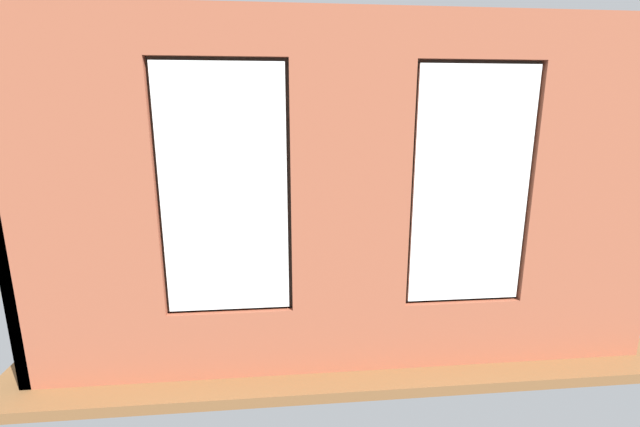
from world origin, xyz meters
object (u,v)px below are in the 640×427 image
couch_by_window (262,308)px  potted_plant_mid_room_small (375,226)px  tv_flatscreen (156,205)px  couch_left (457,242)px  cup_ceramic (286,242)px  papasan_chair (311,209)px  potted_plant_between_couches (395,274)px  remote_silver (338,238)px  media_console (159,245)px  potted_plant_by_left_couch (405,221)px  table_plant_small (302,232)px  remote_gray (321,243)px  coffee_table (314,245)px  potted_plant_near_tv (179,236)px

couch_by_window → potted_plant_mid_room_small: couch_by_window is taller
tv_flatscreen → couch_left: bearing=173.8°
cup_ceramic → papasan_chair: bearing=-103.8°
cup_ceramic → potted_plant_between_couches: (-1.15, 1.83, 0.16)m
remote_silver → media_console: (2.82, -0.40, -0.15)m
potted_plant_mid_room_small → potted_plant_by_left_couch: 0.81m
couch_by_window → media_console: size_ratio=1.95×
tv_flatscreen → media_console: bearing=90.0°
couch_left → potted_plant_mid_room_small: (1.09, -1.04, 0.02)m
couch_left → papasan_chair: 3.02m
remote_silver → potted_plant_between_couches: 2.11m
media_console → potted_plant_mid_room_small: 3.66m
cup_ceramic → potted_plant_between_couches: potted_plant_between_couches is taller
couch_by_window → couch_left: 3.62m
table_plant_small → tv_flatscreen: size_ratio=0.24×
papasan_chair → potted_plant_mid_room_small: 1.52m
potted_plant_by_left_couch → potted_plant_mid_room_small: bearing=32.1°
remote_gray → remote_silver: same height
couch_by_window → papasan_chair: (-0.84, -4.14, 0.12)m
potted_plant_between_couches → potted_plant_by_left_couch: size_ratio=2.75×
papasan_chair → remote_silver: bearing=97.5°
couch_left → cup_ceramic: bearing=-91.1°
remote_gray → couch_by_window: bearing=-130.9°
papasan_chair → couch_by_window: bearing=78.5°
couch_left → potted_plant_mid_room_small: bearing=-137.8°
coffee_table → potted_plant_mid_room_small: 1.60m
coffee_table → papasan_chair: size_ratio=1.25×
cup_ceramic → papasan_chair: 2.32m
couch_by_window → couch_left: (-2.99, -2.03, -0.00)m
remote_silver → media_console: media_console is taller
cup_ceramic → potted_plant_near_tv: size_ratio=0.07×
table_plant_small → remote_gray: 0.38m
media_console → potted_plant_between_couches: (-3.16, 2.48, 0.35)m
remote_gray → papasan_chair: papasan_chair is taller
couch_by_window → potted_plant_between_couches: potted_plant_between_couches is taller
potted_plant_mid_room_small → potted_plant_between_couches: size_ratio=0.39×
couch_left → potted_plant_by_left_couch: size_ratio=4.30×
media_console → tv_flatscreen: size_ratio=0.97×
cup_ceramic → potted_plant_by_left_couch: bearing=-145.1°
remote_silver → papasan_chair: papasan_chair is taller
media_console → potted_plant_mid_room_small: size_ratio=1.98×
media_console → tv_flatscreen: tv_flatscreen is taller
media_console → couch_by_window: bearing=124.1°
potted_plant_near_tv → potted_plant_between_couches: size_ratio=1.08×
coffee_table → potted_plant_by_left_couch: 2.40m
cup_ceramic → potted_plant_by_left_couch: (-2.31, -1.61, -0.14)m
table_plant_small → potted_plant_by_left_couch: size_ratio=0.53×
couch_by_window → remote_gray: 2.06m
coffee_table → couch_left: bearing=-179.2°
couch_left → potted_plant_near_tv: size_ratio=1.44×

